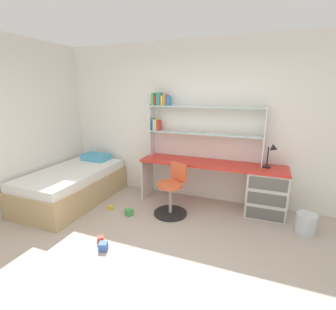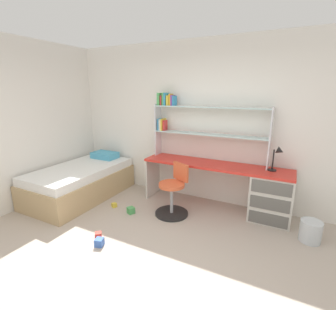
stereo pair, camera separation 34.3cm
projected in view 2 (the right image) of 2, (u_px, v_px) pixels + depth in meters
ground_plane at (135, 279)px, 2.55m from camera, size 6.19×5.42×0.02m
room_shell at (110, 127)px, 3.78m from camera, size 6.19×5.42×2.71m
desk at (255, 190)px, 3.72m from camera, size 2.34×0.51×0.76m
bookshelf_hutch at (195, 120)px, 4.05m from camera, size 1.90×0.22×1.10m
desk_lamp at (278, 155)px, 3.47m from camera, size 0.20×0.17×0.38m
swivel_chair at (173, 195)px, 3.81m from camera, size 0.52×0.52×0.81m
bed_platform at (81, 182)px, 4.47m from camera, size 1.05×1.87×0.69m
waste_bin at (311, 231)px, 3.15m from camera, size 0.27×0.27×0.28m
toy_block_green_0 at (131, 210)px, 3.89m from camera, size 0.13×0.13×0.10m
toy_block_blue_1 at (99, 242)px, 3.07m from camera, size 0.12×0.12×0.10m
toy_block_red_2 at (98, 235)px, 3.24m from camera, size 0.11×0.11×0.08m
toy_block_yellow_3 at (114, 205)px, 4.10m from camera, size 0.09×0.09×0.07m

